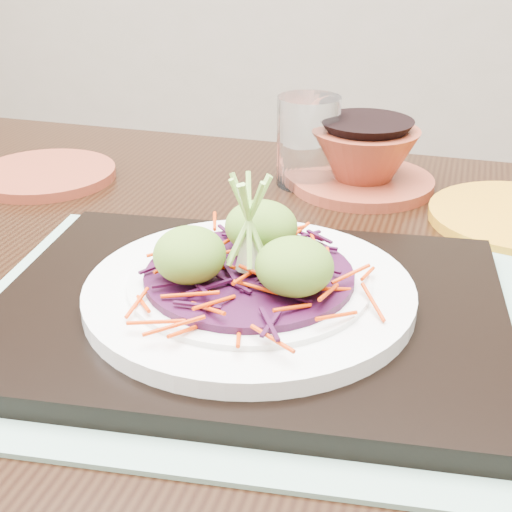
% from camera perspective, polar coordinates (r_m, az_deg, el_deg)
% --- Properties ---
extents(dining_table, '(1.31, 0.91, 0.79)m').
position_cam_1_polar(dining_table, '(0.58, -0.08, -13.65)').
color(dining_table, black).
rests_on(dining_table, ground).
extents(placemat, '(0.43, 0.35, 0.00)m').
position_cam_1_polar(placemat, '(0.51, -0.53, -5.24)').
color(placemat, gray).
rests_on(placemat, dining_table).
extents(serving_tray, '(0.37, 0.29, 0.02)m').
position_cam_1_polar(serving_tray, '(0.51, -0.54, -4.30)').
color(serving_tray, black).
rests_on(serving_tray, placemat).
extents(white_plate, '(0.23, 0.23, 0.02)m').
position_cam_1_polar(white_plate, '(0.50, -0.54, -2.75)').
color(white_plate, white).
rests_on(white_plate, serving_tray).
extents(cabbage_bed, '(0.15, 0.15, 0.01)m').
position_cam_1_polar(cabbage_bed, '(0.50, -0.55, -1.56)').
color(cabbage_bed, '#380B2D').
rests_on(cabbage_bed, white_plate).
extents(carrot_julienne, '(0.18, 0.18, 0.01)m').
position_cam_1_polar(carrot_julienne, '(0.49, -0.55, -0.83)').
color(carrot_julienne, red).
rests_on(carrot_julienne, cabbage_bed).
extents(guacamole_scoops, '(0.13, 0.11, 0.04)m').
position_cam_1_polar(guacamole_scoops, '(0.49, -0.58, 0.56)').
color(guacamole_scoops, '#547924').
rests_on(guacamole_scoops, cabbage_bed).
extents(scallion_garnish, '(0.05, 0.05, 0.08)m').
position_cam_1_polar(scallion_garnish, '(0.48, -0.57, 2.50)').
color(scallion_garnish, '#8BC34E').
rests_on(scallion_garnish, cabbage_bed).
extents(terracotta_side_plate, '(0.16, 0.16, 0.01)m').
position_cam_1_polar(terracotta_side_plate, '(0.82, -16.51, 6.28)').
color(terracotta_side_plate, maroon).
rests_on(terracotta_side_plate, dining_table).
extents(water_glass, '(0.08, 0.08, 0.09)m').
position_cam_1_polar(water_glass, '(0.76, 4.19, 9.13)').
color(water_glass, white).
rests_on(water_glass, dining_table).
extents(terracotta_bowl_set, '(0.19, 0.19, 0.06)m').
position_cam_1_polar(terracotta_bowl_set, '(0.77, 8.59, 7.47)').
color(terracotta_bowl_set, maroon).
rests_on(terracotta_bowl_set, dining_table).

